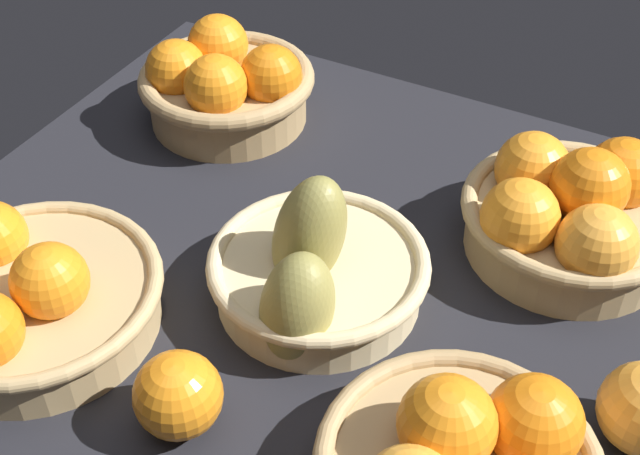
# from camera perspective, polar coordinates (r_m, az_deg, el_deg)

# --- Properties ---
(market_tray) EXTENTS (0.84, 0.72, 0.03)m
(market_tray) POSITION_cam_1_polar(r_m,az_deg,el_deg) (0.89, 0.47, -3.30)
(market_tray) COLOR black
(market_tray) RESTS_ON ground
(basket_near_right) EXTENTS (0.21, 0.21, 0.12)m
(basket_near_right) POSITION_cam_1_polar(r_m,az_deg,el_deg) (1.06, -6.25, 9.34)
(basket_near_right) COLOR tan
(basket_near_right) RESTS_ON market_tray
(basket_far_right) EXTENTS (0.24, 0.24, 0.11)m
(basket_far_right) POSITION_cam_1_polar(r_m,az_deg,el_deg) (0.84, -18.87, -4.30)
(basket_far_right) COLOR tan
(basket_far_right) RESTS_ON market_tray
(basket_center_pears) EXTENTS (0.21, 0.22, 0.15)m
(basket_center_pears) POSITION_cam_1_polar(r_m,az_deg,el_deg) (0.82, -0.38, -2.97)
(basket_center_pears) COLOR #D3BC8C
(basket_center_pears) RESTS_ON market_tray
(basket_near_left) EXTENTS (0.22, 0.22, 0.12)m
(basket_near_left) POSITION_cam_1_polar(r_m,az_deg,el_deg) (0.90, 16.12, 0.95)
(basket_near_left) COLOR tan
(basket_near_left) RESTS_ON market_tray
(loose_orange_back_gap) EXTENTS (0.07, 0.07, 0.07)m
(loose_orange_back_gap) POSITION_cam_1_polar(r_m,az_deg,el_deg) (0.73, -9.29, -10.79)
(loose_orange_back_gap) COLOR orange
(loose_orange_back_gap) RESTS_ON market_tray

